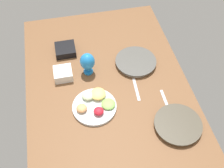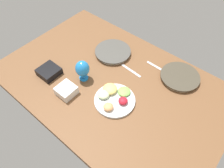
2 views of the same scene
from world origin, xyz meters
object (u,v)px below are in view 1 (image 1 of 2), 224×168
dinner_plate_right (178,125)px  fruit_platter (95,104)px  dinner_plate_left (136,62)px  square_bowl_black (65,49)px  hurricane_glass_blue (87,62)px  square_bowl_white (63,73)px

dinner_plate_right → fruit_platter: fruit_platter is taller
dinner_plate_left → dinner_plate_right: 53.92cm
square_bowl_black → dinner_plate_right: bearing=37.5°
dinner_plate_left → dinner_plate_right: bearing=11.6°
fruit_platter → hurricane_glass_blue: hurricane_glass_blue is taller
dinner_plate_right → square_bowl_black: bearing=-142.5°
square_bowl_white → square_bowl_black: size_ratio=0.84×
fruit_platter → square_bowl_black: 51.60cm
dinner_plate_left → square_bowl_black: size_ratio=2.01×
dinner_plate_left → fruit_platter: size_ratio=1.04×
square_bowl_white → dinner_plate_left: bearing=91.8°
fruit_platter → dinner_plate_left: bearing=130.8°
dinner_plate_right → square_bowl_white: size_ratio=2.34×
hurricane_glass_blue → square_bowl_white: 17.88cm
square_bowl_white → fruit_platter: bearing=30.9°
fruit_platter → hurricane_glass_blue: (-28.01, 0.36, 7.70)cm
square_bowl_white → dinner_plate_right: bearing=49.7°
dinner_plate_left → square_bowl_black: (-21.21, -45.93, 1.15)cm
dinner_plate_left → hurricane_glass_blue: hurricane_glass_blue is taller
dinner_plate_left → square_bowl_black: square_bowl_black is taller
dinner_plate_right → fruit_platter: 50.32cm
dinner_plate_right → hurricane_glass_blue: (-51.99, -43.87, 8.16)cm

